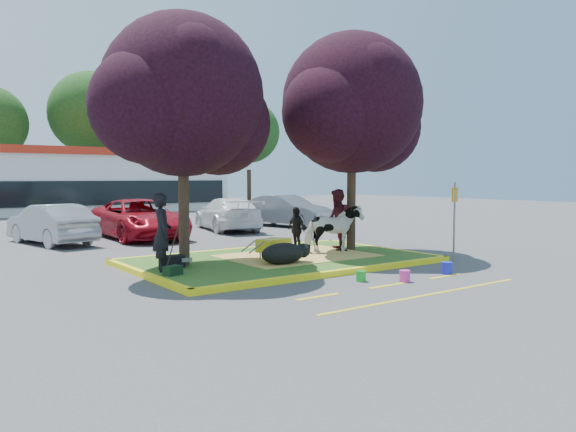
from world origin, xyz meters
TOP-DOWN VIEW (x-y plane):
  - ground at (0.00, 0.00)m, footprint 90.00×90.00m
  - median_island at (0.00, 0.00)m, footprint 8.00×5.00m
  - curb_near at (0.00, -2.58)m, footprint 8.30×0.16m
  - curb_far at (0.00, 2.58)m, footprint 8.30×0.16m
  - curb_left at (-4.08, 0.00)m, footprint 0.16×5.30m
  - curb_right at (4.08, 0.00)m, footprint 0.16×5.30m
  - straw_bedding at (0.60, 0.00)m, footprint 4.20×3.00m
  - tree_purple_left at (-2.78, 0.38)m, footprint 5.06×4.20m
  - tree_purple_right at (2.92, 0.18)m, footprint 5.30×4.40m
  - fire_lane_stripe_a at (-2.00, -4.20)m, footprint 1.10×0.12m
  - fire_lane_stripe_b at (0.00, -4.20)m, footprint 1.10×0.12m
  - fire_lane_stripe_c at (2.00, -4.20)m, footprint 1.10×0.12m
  - fire_lane_long at (0.00, -5.40)m, footprint 6.00×0.10m
  - retail_building at (2.00, 27.98)m, footprint 20.40×8.40m
  - treeline at (1.23, 37.61)m, footprint 46.58×7.80m
  - cow at (1.82, -0.18)m, footprint 1.88×1.24m
  - calf at (-0.63, -1.02)m, footprint 1.37×0.86m
  - handler at (-3.66, -0.18)m, footprint 0.63×0.79m
  - visitor_a at (2.39, 0.29)m, footprint 1.12×1.19m
  - visitor_b at (1.18, 0.83)m, footprint 0.34×0.81m
  - wheelbarrow at (-0.47, -0.37)m, footprint 1.62×0.73m
  - gear_bag_dark at (-3.25, 0.20)m, footprint 0.66×0.43m
  - gear_bag_green at (-3.70, -0.86)m, footprint 0.49×0.40m
  - sign_post at (4.30, -2.70)m, footprint 0.32×0.09m
  - bucket_green at (-0.11, -3.46)m, footprint 0.31×0.31m
  - bucket_pink at (0.69, -4.10)m, footprint 0.32×0.32m
  - bucket_blue at (2.35, -4.00)m, footprint 0.32×0.32m
  - car_silver at (-4.21, 8.58)m, footprint 2.42×4.67m
  - car_red at (-0.90, 8.51)m, footprint 2.66×5.68m
  - car_white at (3.69, 9.49)m, footprint 3.21×5.52m
  - car_grey at (7.00, 9.44)m, footprint 2.85×5.02m

SIDE VIEW (x-z plane):
  - ground at x=0.00m, z-range 0.00..0.00m
  - fire_lane_stripe_a at x=-2.00m, z-range 0.00..0.01m
  - fire_lane_stripe_b at x=0.00m, z-range 0.00..0.01m
  - fire_lane_stripe_c at x=2.00m, z-range 0.00..0.01m
  - fire_lane_long at x=0.00m, z-range 0.00..0.01m
  - median_island at x=0.00m, z-range 0.00..0.15m
  - curb_near at x=0.00m, z-range 0.00..0.15m
  - curb_far at x=0.00m, z-range 0.00..0.15m
  - curb_left at x=-4.08m, z-range 0.00..0.15m
  - curb_right at x=4.08m, z-range 0.00..0.15m
  - bucket_green at x=-0.11m, z-range 0.00..0.26m
  - bucket_pink at x=0.69m, z-range 0.00..0.27m
  - bucket_blue at x=2.35m, z-range 0.00..0.31m
  - straw_bedding at x=0.60m, z-range 0.15..0.16m
  - gear_bag_green at x=-3.70m, z-range 0.15..0.37m
  - gear_bag_dark at x=-3.25m, z-range 0.15..0.46m
  - calf at x=-0.63m, z-range 0.15..0.71m
  - wheelbarrow at x=-0.47m, z-range 0.27..0.88m
  - car_silver at x=-4.21m, z-range 0.00..1.47m
  - car_white at x=3.69m, z-range 0.00..1.50m
  - car_grey at x=7.00m, z-range 0.00..1.57m
  - car_red at x=-0.90m, z-range 0.00..1.57m
  - visitor_b at x=1.18m, z-range 0.15..1.53m
  - cow at x=1.82m, z-range 0.15..1.61m
  - handler at x=-3.66m, z-range 0.15..2.06m
  - visitor_a at x=2.39m, z-range 0.15..2.08m
  - sign_post at x=4.30m, z-range 0.26..2.57m
  - retail_building at x=2.00m, z-range 0.05..4.45m
  - tree_purple_left at x=-2.78m, z-range 1.10..7.61m
  - tree_purple_right at x=2.92m, z-range 1.15..7.97m
  - treeline at x=1.23m, z-range 0.42..15.05m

